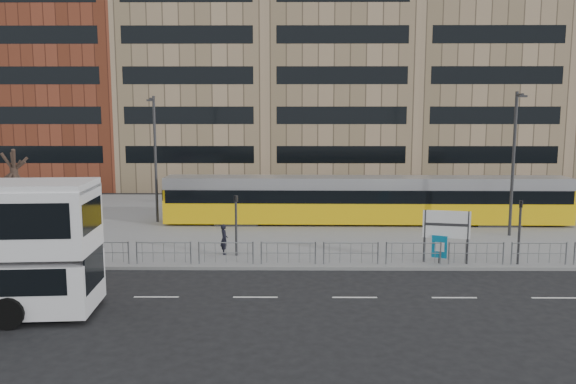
{
  "coord_description": "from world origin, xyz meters",
  "views": [
    {
      "loc": [
        -0.53,
        -25.76,
        7.31
      ],
      "look_at": [
        -0.76,
        6.0,
        2.89
      ],
      "focal_mm": 35.0,
      "sensor_mm": 36.0,
      "label": 1
    }
  ],
  "objects_px": {
    "lamp_post_east": "(514,158)",
    "pedestrian": "(224,239)",
    "tram": "(366,200)",
    "station_sign": "(446,227)",
    "bare_tree": "(12,147)",
    "ad_panel": "(439,247)",
    "traffic_light_east": "(520,224)",
    "lamp_post_west": "(155,154)",
    "traffic_light_west": "(236,217)"
  },
  "relations": [
    {
      "from": "traffic_light_east",
      "to": "bare_tree",
      "type": "bearing_deg",
      "value": -175.2
    },
    {
      "from": "pedestrian",
      "to": "ad_panel",
      "type": "bearing_deg",
      "value": -115.21
    },
    {
      "from": "tram",
      "to": "bare_tree",
      "type": "bearing_deg",
      "value": -167.86
    },
    {
      "from": "lamp_post_east",
      "to": "lamp_post_west",
      "type": "bearing_deg",
      "value": 169.27
    },
    {
      "from": "station_sign",
      "to": "pedestrian",
      "type": "xyz_separation_m",
      "value": [
        -10.93,
        1.62,
        -0.99
      ]
    },
    {
      "from": "station_sign",
      "to": "ad_panel",
      "type": "xyz_separation_m",
      "value": [
        -0.33,
        -0.09,
        -0.99
      ]
    },
    {
      "from": "lamp_post_east",
      "to": "bare_tree",
      "type": "xyz_separation_m",
      "value": [
        -29.07,
        -0.53,
        0.68
      ]
    },
    {
      "from": "ad_panel",
      "to": "bare_tree",
      "type": "height_order",
      "value": "bare_tree"
    },
    {
      "from": "traffic_light_east",
      "to": "bare_tree",
      "type": "xyz_separation_m",
      "value": [
        -26.99,
        5.89,
        3.31
      ]
    },
    {
      "from": "tram",
      "to": "traffic_light_west",
      "type": "height_order",
      "value": "tram"
    },
    {
      "from": "lamp_post_west",
      "to": "lamp_post_east",
      "type": "bearing_deg",
      "value": -10.73
    },
    {
      "from": "tram",
      "to": "pedestrian",
      "type": "bearing_deg",
      "value": -134.52
    },
    {
      "from": "station_sign",
      "to": "ad_panel",
      "type": "bearing_deg",
      "value": -152.84
    },
    {
      "from": "tram",
      "to": "traffic_light_west",
      "type": "relative_size",
      "value": 8.5
    },
    {
      "from": "tram",
      "to": "bare_tree",
      "type": "distance_m",
      "value": 21.73
    },
    {
      "from": "ad_panel",
      "to": "pedestrian",
      "type": "relative_size",
      "value": 0.86
    },
    {
      "from": "tram",
      "to": "station_sign",
      "type": "distance_m",
      "value": 10.25
    },
    {
      "from": "station_sign",
      "to": "tram",
      "type": "bearing_deg",
      "value": 115.76
    },
    {
      "from": "traffic_light_west",
      "to": "lamp_post_east",
      "type": "bearing_deg",
      "value": 42.0
    },
    {
      "from": "traffic_light_east",
      "to": "bare_tree",
      "type": "height_order",
      "value": "bare_tree"
    },
    {
      "from": "tram",
      "to": "traffic_light_east",
      "type": "height_order",
      "value": "tram"
    },
    {
      "from": "traffic_light_west",
      "to": "bare_tree",
      "type": "relative_size",
      "value": 0.43
    },
    {
      "from": "bare_tree",
      "to": "station_sign",
      "type": "bearing_deg",
      "value": -13.5
    },
    {
      "from": "tram",
      "to": "lamp_post_west",
      "type": "height_order",
      "value": "lamp_post_west"
    },
    {
      "from": "tram",
      "to": "pedestrian",
      "type": "xyz_separation_m",
      "value": [
        -8.35,
        -8.29,
        -0.77
      ]
    },
    {
      "from": "traffic_light_east",
      "to": "lamp_post_west",
      "type": "distance_m",
      "value": 22.7
    },
    {
      "from": "station_sign",
      "to": "traffic_light_west",
      "type": "xyz_separation_m",
      "value": [
        -10.28,
        1.36,
        0.2
      ]
    },
    {
      "from": "bare_tree",
      "to": "lamp_post_east",
      "type": "bearing_deg",
      "value": 1.05
    },
    {
      "from": "tram",
      "to": "lamp_post_east",
      "type": "distance_m",
      "value": 9.42
    },
    {
      "from": "tram",
      "to": "lamp_post_west",
      "type": "distance_m",
      "value": 14.22
    },
    {
      "from": "traffic_light_west",
      "to": "tram",
      "type": "bearing_deg",
      "value": 73.01
    },
    {
      "from": "ad_panel",
      "to": "traffic_light_west",
      "type": "bearing_deg",
      "value": -163.84
    },
    {
      "from": "lamp_post_west",
      "to": "traffic_light_east",
      "type": "bearing_deg",
      "value": -28.0
    },
    {
      "from": "lamp_post_east",
      "to": "bare_tree",
      "type": "relative_size",
      "value": 1.18
    },
    {
      "from": "ad_panel",
      "to": "tram",
      "type": "bearing_deg",
      "value": 127.21
    },
    {
      "from": "ad_panel",
      "to": "traffic_light_east",
      "type": "bearing_deg",
      "value": 22.4
    },
    {
      "from": "lamp_post_west",
      "to": "bare_tree",
      "type": "xyz_separation_m",
      "value": [
        -7.08,
        -4.7,
        0.74
      ]
    },
    {
      "from": "ad_panel",
      "to": "lamp_post_east",
      "type": "bearing_deg",
      "value": 71.6
    },
    {
      "from": "lamp_post_east",
      "to": "traffic_light_west",
      "type": "bearing_deg",
      "value": -162.98
    },
    {
      "from": "ad_panel",
      "to": "lamp_post_east",
      "type": "xyz_separation_m",
      "value": [
        5.83,
        6.28,
        3.81
      ]
    },
    {
      "from": "ad_panel",
      "to": "lamp_post_east",
      "type": "distance_m",
      "value": 9.38
    },
    {
      "from": "ad_panel",
      "to": "traffic_light_east",
      "type": "distance_m",
      "value": 3.93
    },
    {
      "from": "pedestrian",
      "to": "station_sign",
      "type": "bearing_deg",
      "value": -114.46
    },
    {
      "from": "tram",
      "to": "traffic_light_west",
      "type": "bearing_deg",
      "value": -131.29
    },
    {
      "from": "lamp_post_east",
      "to": "pedestrian",
      "type": "bearing_deg",
      "value": -164.48
    },
    {
      "from": "station_sign",
      "to": "bare_tree",
      "type": "relative_size",
      "value": 0.36
    },
    {
      "from": "bare_tree",
      "to": "lamp_post_west",
      "type": "bearing_deg",
      "value": 33.56
    },
    {
      "from": "station_sign",
      "to": "bare_tree",
      "type": "xyz_separation_m",
      "value": [
        -23.57,
        5.66,
        3.51
      ]
    },
    {
      "from": "traffic_light_west",
      "to": "ad_panel",
      "type": "bearing_deg",
      "value": 16.68
    },
    {
      "from": "traffic_light_east",
      "to": "tram",
      "type": "bearing_deg",
      "value": 137.78
    }
  ]
}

